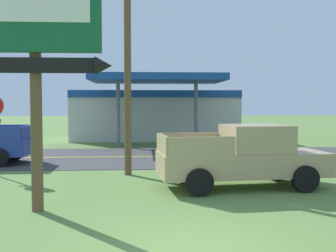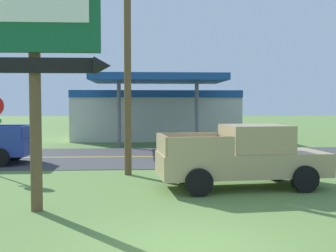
{
  "view_description": "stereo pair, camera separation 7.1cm",
  "coord_description": "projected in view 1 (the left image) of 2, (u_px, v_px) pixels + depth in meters",
  "views": [
    {
      "loc": [
        -0.89,
        -7.21,
        2.59
      ],
      "look_at": [
        0.0,
        8.0,
        1.8
      ],
      "focal_mm": 43.83,
      "sensor_mm": 36.0,
      "label": 1
    },
    {
      "loc": [
        -0.82,
        -7.22,
        2.59
      ],
      "look_at": [
        0.0,
        8.0,
        1.8
      ],
      "focal_mm": 43.83,
      "sensor_mm": 36.0,
      "label": 2
    }
  ],
  "objects": [
    {
      "name": "gas_station",
      "position": [
        155.0,
        113.0,
        30.92
      ],
      "size": [
        12.0,
        11.5,
        4.4
      ],
      "color": "beige",
      "rests_on": "ground"
    },
    {
      "name": "utility_pole",
      "position": [
        128.0,
        55.0,
        14.94
      ],
      "size": [
        1.85,
        0.26,
        8.24
      ],
      "color": "brown",
      "rests_on": "ground"
    },
    {
      "name": "road_centre_line",
      "position": [
        162.0,
        156.0,
        20.34
      ],
      "size": [
        126.0,
        0.2,
        0.01
      ],
      "primitive_type": "cube",
      "color": "gold",
      "rests_on": "road_asphalt"
    },
    {
      "name": "pickup_tan_parked_on_lawn",
      "position": [
        244.0,
        157.0,
        12.81
      ],
      "size": [
        5.38,
        2.66,
        1.96
      ],
      "color": "tan",
      "rests_on": "ground"
    },
    {
      "name": "road_asphalt",
      "position": [
        162.0,
        157.0,
        20.34
      ],
      "size": [
        140.0,
        8.0,
        0.02
      ],
      "primitive_type": "cube",
      "color": "#3D3D3F",
      "rests_on": "ground"
    },
    {
      "name": "motel_sign",
      "position": [
        36.0,
        35.0,
        9.65
      ],
      "size": [
        3.44,
        0.54,
        6.16
      ],
      "color": "brown",
      "rests_on": "ground"
    },
    {
      "name": "ground_plane",
      "position": [
        194.0,
        249.0,
        7.38
      ],
      "size": [
        180.0,
        180.0,
        0.0
      ],
      "primitive_type": "plane",
      "color": "#5B7F3D"
    }
  ]
}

